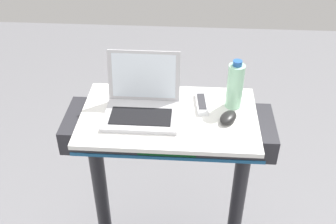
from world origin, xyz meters
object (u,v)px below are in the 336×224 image
Objects in this scene: computer_mouse at (228,117)px; tv_remote at (202,103)px; water_bottle at (235,86)px; laptop at (142,103)px.

tv_remote is (-0.11, 0.11, -0.01)m from computer_mouse.
water_bottle is 1.36× the size of tv_remote.
computer_mouse reaches higher than tv_remote.
water_bottle is at bearing 8.64° from laptop.
laptop reaches higher than tv_remote.
computer_mouse is (0.36, -0.04, -0.03)m from laptop.
laptop is 0.36m from computer_mouse.
tv_remote is at bearing 164.12° from computer_mouse.
laptop is at bearing -158.27° from computer_mouse.
computer_mouse is 0.14m from water_bottle.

